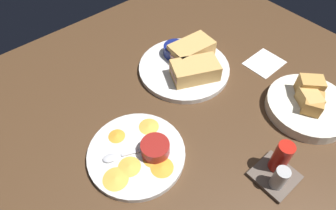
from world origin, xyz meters
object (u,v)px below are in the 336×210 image
object	(u,v)px
plate_sandwich_main	(184,68)
sandwich_half_near	(195,70)
spoon_by_dark_ramekin	(188,63)
spoon_by_gravy_ramekin	(115,157)
condiment_caddy	(279,168)
sandwich_half_far	(191,50)
bread_basket_rear	(308,105)
ramekin_light_gravy	(155,148)
ramekin_dark_sauce	(175,50)
plate_chips_companion	(136,154)

from	to	relation	value
plate_sandwich_main	sandwich_half_near	size ratio (longest dim) A/B	1.80
sandwich_half_near	spoon_by_dark_ramekin	bearing A→B (deg)	-113.78
spoon_by_gravy_ramekin	condiment_caddy	xyz separation A→B (cm)	(-25.13, 26.20, 1.44)
sandwich_half_far	bread_basket_rear	distance (cm)	35.85
sandwich_half_far	spoon_by_dark_ramekin	xyz separation A→B (cm)	(3.02, 1.87, -2.04)
ramekin_light_gravy	bread_basket_rear	xyz separation A→B (cm)	(-39.23, 15.31, -1.15)
sandwich_half_near	spoon_by_dark_ramekin	xyz separation A→B (cm)	(-2.31, -5.23, -2.04)
spoon_by_dark_ramekin	spoon_by_gravy_ramekin	size ratio (longest dim) A/B	1.03
spoon_by_gravy_ramekin	bread_basket_rear	xyz separation A→B (cm)	(-47.13, 20.16, 0.24)
sandwich_half_near	spoon_by_gravy_ramekin	bearing A→B (deg)	12.65
ramekin_dark_sauce	bread_basket_rear	distance (cm)	40.38
ramekin_dark_sauce	plate_chips_companion	size ratio (longest dim) A/B	0.32
sandwich_half_near	bread_basket_rear	size ratio (longest dim) A/B	0.69
ramekin_dark_sauce	bread_basket_rear	xyz separation A→B (cm)	(-12.69, 38.31, -1.14)
ramekin_dark_sauce	ramekin_light_gravy	world-z (taller)	same
sandwich_half_near	ramekin_light_gravy	world-z (taller)	sandwich_half_near
plate_chips_companion	spoon_by_gravy_ramekin	size ratio (longest dim) A/B	2.39
sandwich_half_near	ramekin_dark_sauce	xyz separation A→B (cm)	(-2.27, -10.93, -0.65)
spoon_by_dark_ramekin	plate_chips_companion	world-z (taller)	spoon_by_dark_ramekin
bread_basket_rear	sandwich_half_near	bearing A→B (deg)	-61.36
spoon_by_gravy_ramekin	spoon_by_dark_ramekin	bearing A→B (deg)	-160.14
plate_chips_companion	spoon_by_gravy_ramekin	world-z (taller)	spoon_by_gravy_ramekin
ramekin_dark_sauce	spoon_by_dark_ramekin	bearing A→B (deg)	90.41
condiment_caddy	sandwich_half_far	bearing A→B (deg)	-106.98
sandwich_half_near	ramekin_dark_sauce	size ratio (longest dim) A/B	2.06
sandwich_half_near	spoon_by_dark_ramekin	size ratio (longest dim) A/B	1.52
spoon_by_dark_ramekin	bread_basket_rear	xyz separation A→B (cm)	(-12.65, 32.62, 0.24)
plate_sandwich_main	sandwich_half_far	size ratio (longest dim) A/B	1.96
sandwich_half_far	ramekin_dark_sauce	bearing A→B (deg)	-51.36
spoon_by_dark_ramekin	spoon_by_gravy_ramekin	distance (cm)	36.66
bread_basket_rear	condiment_caddy	distance (cm)	22.85
plate_sandwich_main	spoon_by_gravy_ramekin	world-z (taller)	spoon_by_gravy_ramekin
spoon_by_dark_ramekin	ramekin_light_gravy	distance (cm)	31.75
sandwich_half_near	plate_chips_companion	size ratio (longest dim) A/B	0.65
plate_sandwich_main	spoon_by_gravy_ramekin	size ratio (longest dim) A/B	2.81
sandwich_half_near	ramekin_light_gravy	xyz separation A→B (cm)	(24.27, 12.07, -0.64)
ramekin_dark_sauce	spoon_by_dark_ramekin	size ratio (longest dim) A/B	0.74
sandwich_half_far	spoon_by_gravy_ramekin	distance (cm)	40.20
ramekin_dark_sauce	condiment_caddy	distance (cm)	45.32
spoon_by_dark_ramekin	plate_chips_companion	size ratio (longest dim) A/B	0.43
sandwich_half_near	bread_basket_rear	distance (cm)	31.25
spoon_by_dark_ramekin	ramekin_light_gravy	world-z (taller)	ramekin_light_gravy
plate_sandwich_main	spoon_by_gravy_ramekin	bearing A→B (deg)	20.58
spoon_by_gravy_ramekin	bread_basket_rear	distance (cm)	51.26
sandwich_half_near	bread_basket_rear	world-z (taller)	bread_basket_rear
plate_sandwich_main	bread_basket_rear	size ratio (longest dim) A/B	1.25
condiment_caddy	ramekin_light_gravy	bearing A→B (deg)	-51.11
plate_chips_companion	spoon_by_gravy_ramekin	bearing A→B (deg)	-23.95
sandwich_half_near	plate_chips_companion	distance (cm)	29.38
bread_basket_rear	condiment_caddy	world-z (taller)	condiment_caddy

